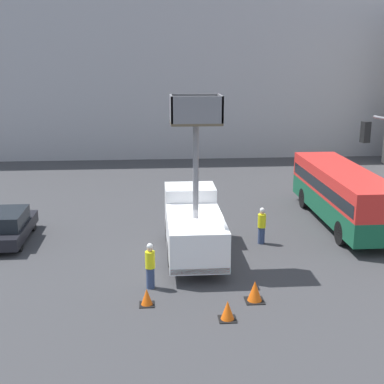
# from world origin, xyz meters

# --- Properties ---
(ground_plane) EXTENTS (120.00, 120.00, 0.00)m
(ground_plane) POSITION_xyz_m (0.00, 0.00, 0.00)
(ground_plane) COLOR #38383A
(building_backdrop_far) EXTENTS (44.00, 10.00, 15.55)m
(building_backdrop_far) POSITION_xyz_m (0.00, 28.66, 7.78)
(building_backdrop_far) COLOR #9E9EA3
(building_backdrop_far) RESTS_ON ground_plane
(utility_truck) EXTENTS (2.36, 6.34, 7.22)m
(utility_truck) POSITION_xyz_m (-0.12, 1.11, 1.55)
(utility_truck) COLOR white
(utility_truck) RESTS_ON ground_plane
(city_bus) EXTENTS (2.47, 10.16, 2.96)m
(city_bus) POSITION_xyz_m (8.04, 5.11, 1.77)
(city_bus) COLOR #145638
(city_bus) RESTS_ON ground_plane
(road_worker_near_truck) EXTENTS (0.38, 0.38, 1.83)m
(road_worker_near_truck) POSITION_xyz_m (-2.05, -2.18, 0.92)
(road_worker_near_truck) COLOR navy
(road_worker_near_truck) RESTS_ON ground_plane
(road_worker_directing) EXTENTS (0.38, 0.38, 1.78)m
(road_worker_directing) POSITION_xyz_m (3.24, 2.42, 0.89)
(road_worker_directing) COLOR navy
(road_worker_directing) RESTS_ON ground_plane
(traffic_cone_near_truck) EXTENTS (0.55, 0.55, 0.63)m
(traffic_cone_near_truck) POSITION_xyz_m (-2.19, -3.63, 0.29)
(traffic_cone_near_truck) COLOR black
(traffic_cone_near_truck) RESTS_ON ground_plane
(traffic_cone_mid_road) EXTENTS (0.61, 0.61, 0.69)m
(traffic_cone_mid_road) POSITION_xyz_m (0.56, -4.94, 0.33)
(traffic_cone_mid_road) COLOR black
(traffic_cone_mid_road) RESTS_ON ground_plane
(traffic_cone_far_side) EXTENTS (0.69, 0.69, 0.79)m
(traffic_cone_far_side) POSITION_xyz_m (1.76, -3.62, 0.37)
(traffic_cone_far_side) COLOR black
(traffic_cone_far_side) RESTS_ON ground_plane
(parked_car_curbside) EXTENTS (1.78, 4.69, 1.54)m
(parked_car_curbside) POSITION_xyz_m (-8.81, 3.64, 0.77)
(parked_car_curbside) COLOR black
(parked_car_curbside) RESTS_ON ground_plane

